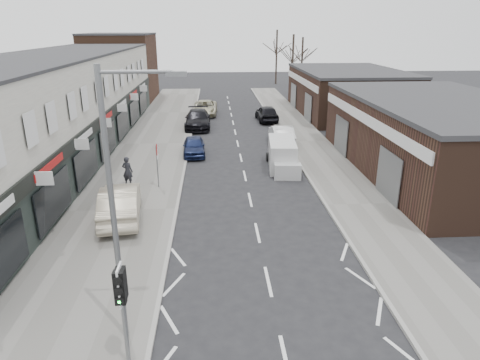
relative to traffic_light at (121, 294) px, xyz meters
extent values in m
plane|color=black|center=(4.40, 2.02, -2.41)|extent=(160.00, 160.00, 0.00)
cube|color=slate|center=(-2.35, 24.02, -2.35)|extent=(5.50, 64.00, 0.12)
cube|color=slate|center=(10.15, 24.02, -2.35)|extent=(3.50, 64.00, 0.12)
cube|color=silver|center=(-9.10, 21.52, 1.14)|extent=(8.00, 41.00, 7.10)
cube|color=#442A1D|center=(-9.10, 47.02, 1.59)|extent=(8.00, 10.00, 8.00)
cube|color=#3A241A|center=(16.90, 16.02, -0.16)|extent=(10.00, 18.00, 4.50)
cube|color=#3A241A|center=(16.90, 36.02, -0.16)|extent=(10.00, 16.00, 4.50)
cylinder|color=slate|center=(0.00, 0.02, -0.79)|extent=(0.12, 0.12, 3.00)
cube|color=silver|center=(0.00, 0.02, 0.26)|extent=(0.05, 0.55, 1.10)
cube|color=black|center=(0.00, -0.10, 0.26)|extent=(0.28, 0.22, 0.95)
sphere|color=#0CE533|center=(0.00, -0.22, -0.04)|extent=(0.18, 0.18, 0.18)
cube|color=black|center=(0.00, 0.14, 0.26)|extent=(0.26, 0.20, 0.90)
cylinder|color=slate|center=(-0.30, 1.22, 1.71)|extent=(0.16, 0.16, 8.00)
cylinder|color=slate|center=(0.60, 1.22, 5.51)|extent=(1.80, 0.10, 0.10)
cube|color=slate|center=(1.60, 1.22, 5.46)|extent=(0.50, 0.22, 0.12)
cylinder|color=slate|center=(-0.80, 14.02, -1.04)|extent=(0.07, 0.07, 2.50)
cube|color=white|center=(-0.75, 14.02, -0.44)|extent=(0.04, 0.45, 0.25)
cube|color=silver|center=(7.01, 17.66, -1.48)|extent=(2.06, 4.22, 1.86)
cube|color=silver|center=(7.01, 15.27, -1.93)|extent=(1.70, 0.86, 0.98)
cylinder|color=black|center=(6.25, 16.23, -2.10)|extent=(0.20, 0.62, 0.62)
cylinder|color=black|center=(7.77, 16.23, -2.10)|extent=(0.20, 0.62, 0.62)
cylinder|color=black|center=(6.25, 19.09, -2.10)|extent=(0.20, 0.62, 0.62)
cylinder|color=black|center=(7.77, 19.09, -2.10)|extent=(0.20, 0.62, 0.62)
imported|color=#B5A991|center=(-2.10, 9.74, -1.46)|extent=(2.43, 5.25, 1.67)
imported|color=black|center=(-2.60, 14.37, -1.41)|extent=(0.74, 0.60, 1.77)
imported|color=#151E42|center=(1.00, 20.98, -1.75)|extent=(1.75, 3.98, 1.33)
imported|color=black|center=(1.00, 29.94, -1.59)|extent=(2.31, 5.66, 1.64)
imported|color=#B5B091|center=(1.57, 36.19, -1.66)|extent=(2.71, 5.51, 1.51)
imported|color=silver|center=(7.90, 23.60, -1.65)|extent=(1.68, 4.68, 1.53)
imported|color=black|center=(7.81, 32.57, -1.62)|extent=(2.11, 4.76, 1.59)
camera|label=1|loc=(2.50, -9.63, 6.55)|focal=32.00mm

